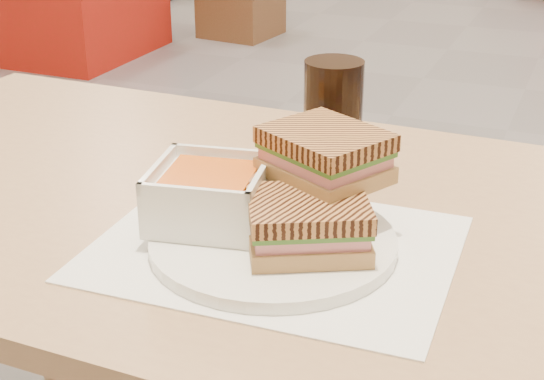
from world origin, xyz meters
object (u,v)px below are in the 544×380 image
at_px(cola_glass, 333,122).
at_px(panini_lower, 308,224).
at_px(plate, 273,242).
at_px(main_table, 217,276).
at_px(soup_bowl, 210,197).

bearing_deg(cola_glass, panini_lower, -77.90).
height_order(plate, panini_lower, panini_lower).
distance_m(plate, panini_lower, 0.06).
bearing_deg(cola_glass, plate, -89.26).
bearing_deg(cola_glass, main_table, -137.89).
height_order(main_table, soup_bowl, soup_bowl).
distance_m(main_table, plate, 0.20).
xyz_separation_m(plate, panini_lower, (0.04, -0.01, 0.04)).
xyz_separation_m(plate, cola_glass, (-0.00, 0.21, 0.07)).
xyz_separation_m(main_table, soup_bowl, (0.04, -0.09, 0.16)).
relative_size(main_table, plate, 4.46).
bearing_deg(main_table, soup_bowl, -66.29).
bearing_deg(panini_lower, main_table, 146.16).
bearing_deg(soup_bowl, panini_lower, -8.96).
relative_size(plate, cola_glass, 1.69).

